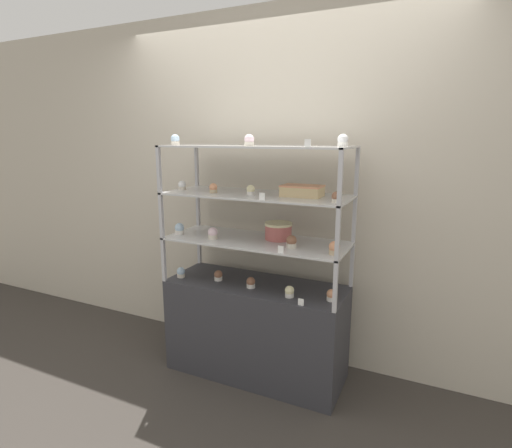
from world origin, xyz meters
The scene contains 28 objects.
ground_plane centered at (0.00, 0.00, 0.00)m, with size 20.00×20.00×0.00m, color #38332D.
back_wall centered at (0.00, 0.39, 1.30)m, with size 8.00×0.05×2.60m.
display_base centered at (0.00, 0.00, 0.34)m, with size 1.25×0.48×0.69m.
display_riser_lower centered at (0.00, 0.00, 0.98)m, with size 1.25×0.48×0.32m.
display_riser_middle centered at (0.00, 0.00, 1.30)m, with size 1.25×0.48×0.32m.
display_riser_upper centered at (0.00, 0.00, 1.62)m, with size 1.25×0.48×0.32m.
layer_cake_centerpiece centered at (0.13, 0.08, 1.06)m, with size 0.19×0.19×0.12m.
sheet_cake_frosted centered at (0.31, 0.02, 1.36)m, with size 0.26×0.16×0.07m.
cupcake_0 centered at (-0.55, -0.11, 0.72)m, with size 0.06×0.06×0.07m.
cupcake_1 centered at (-0.27, -0.05, 0.72)m, with size 0.06×0.06×0.07m.
cupcake_2 centered at (0.00, -0.08, 0.72)m, with size 0.06×0.06×0.07m.
cupcake_3 centered at (0.29, -0.12, 0.72)m, with size 0.06×0.06×0.07m.
cupcake_4 centered at (0.55, -0.07, 0.72)m, with size 0.06×0.06×0.07m.
price_tag_0 centered at (0.41, -0.22, 0.71)m, with size 0.04×0.00×0.04m.
cupcake_5 centered at (-0.57, -0.09, 1.04)m, with size 0.07×0.07×0.08m.
cupcake_6 centered at (-0.28, -0.10, 1.04)m, with size 0.07×0.07×0.08m.
cupcake_7 centered at (0.29, -0.08, 1.04)m, with size 0.07×0.07×0.08m.
cupcake_8 centered at (0.57, -0.11, 1.04)m, with size 0.07×0.07×0.08m.
price_tag_1 centered at (0.27, -0.22, 1.03)m, with size 0.04×0.00×0.04m.
cupcake_9 centered at (-0.57, -0.04, 1.35)m, with size 0.05×0.05×0.07m.
cupcake_10 centered at (-0.29, -0.07, 1.35)m, with size 0.05×0.05×0.07m.
cupcake_11 centered at (-0.01, -0.05, 1.35)m, with size 0.05×0.05×0.07m.
cupcake_12 centered at (0.57, -0.13, 1.35)m, with size 0.05×0.05×0.07m.
price_tag_2 centered at (0.14, -0.22, 1.34)m, with size 0.04×0.00×0.04m.
cupcake_13 centered at (-0.58, -0.08, 1.67)m, with size 0.06×0.06×0.07m.
cupcake_14 centered at (0.00, -0.10, 1.67)m, with size 0.06×0.06×0.07m.
cupcake_15 centered at (0.57, -0.04, 1.67)m, with size 0.06×0.06×0.07m.
price_tag_3 centered at (0.42, -0.22, 1.66)m, with size 0.04×0.00×0.04m.
Camera 1 is at (1.12, -2.39, 1.70)m, focal length 28.00 mm.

